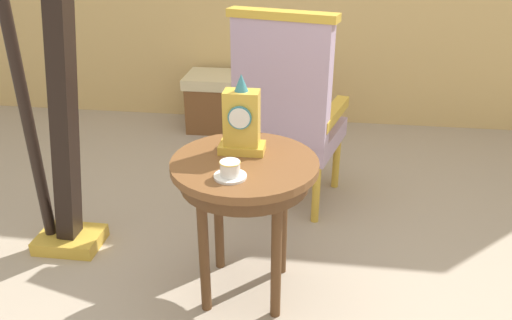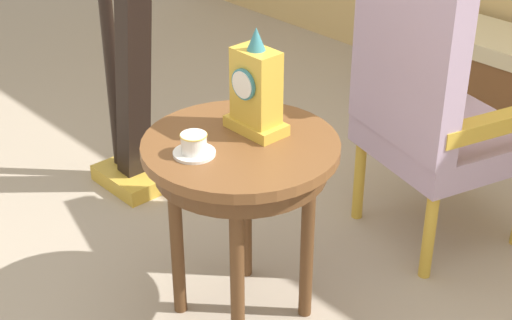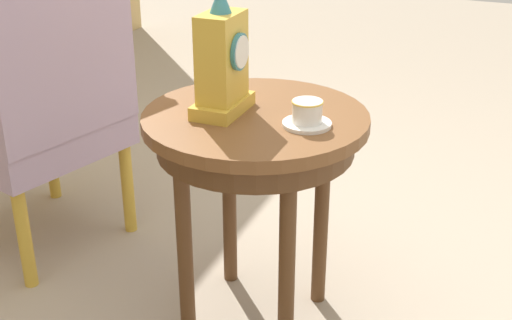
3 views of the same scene
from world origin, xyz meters
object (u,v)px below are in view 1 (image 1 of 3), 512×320
armchair (287,110)px  harp (52,109)px  side_table (245,179)px  teacup_left (230,170)px  mantel_clock (242,122)px  window_bench (244,102)px

armchair → harp: (-1.04, -0.58, 0.16)m
harp → side_table: bearing=-13.1°
side_table → harp: bearing=166.9°
teacup_left → armchair: armchair is taller
teacup_left → mantel_clock: (0.01, 0.24, 0.10)m
side_table → teacup_left: (-0.03, -0.15, 0.12)m
mantel_clock → harp: bearing=171.7°
teacup_left → mantel_clock: size_ratio=0.38×
mantel_clock → armchair: 0.75m
side_table → armchair: 0.80m
teacup_left → side_table: bearing=78.7°
teacup_left → mantel_clock: mantel_clock is taller
teacup_left → harp: 0.97m
teacup_left → armchair: bearing=81.3°
teacup_left → window_bench: 2.16m
side_table → armchair: size_ratio=0.58×
window_bench → side_table: bearing=-81.0°
side_table → mantel_clock: 0.24m
teacup_left → window_bench: bearing=97.5°
side_table → harp: (-0.92, 0.21, 0.19)m
mantel_clock → teacup_left: bearing=-91.8°
teacup_left → harp: harp is taller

